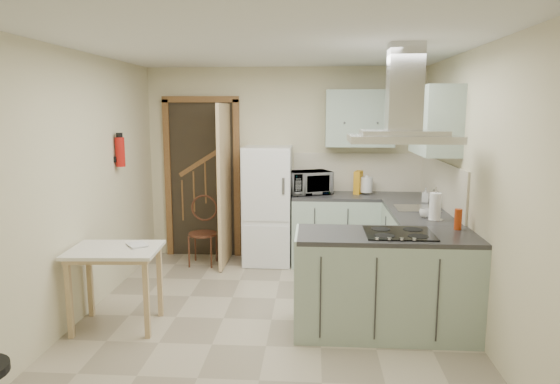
# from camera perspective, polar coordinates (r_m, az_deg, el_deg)

# --- Properties ---
(floor) EXTENTS (4.20, 4.20, 0.00)m
(floor) POSITION_cam_1_polar(r_m,az_deg,el_deg) (4.86, -0.98, -14.38)
(floor) COLOR tan
(floor) RESTS_ON ground
(ceiling) EXTENTS (4.20, 4.20, 0.00)m
(ceiling) POSITION_cam_1_polar(r_m,az_deg,el_deg) (4.48, -1.07, 16.32)
(ceiling) COLOR silver
(ceiling) RESTS_ON back_wall
(back_wall) EXTENTS (3.60, 0.00, 3.60)m
(back_wall) POSITION_cam_1_polar(r_m,az_deg,el_deg) (6.58, 0.55, 3.22)
(back_wall) COLOR beige
(back_wall) RESTS_ON floor
(left_wall) EXTENTS (0.00, 4.20, 4.20)m
(left_wall) POSITION_cam_1_polar(r_m,az_deg,el_deg) (4.99, -22.08, 0.52)
(left_wall) COLOR beige
(left_wall) RESTS_ON floor
(right_wall) EXTENTS (0.00, 4.20, 4.20)m
(right_wall) POSITION_cam_1_polar(r_m,az_deg,el_deg) (4.71, 21.37, 0.06)
(right_wall) COLOR beige
(right_wall) RESTS_ON floor
(doorway) EXTENTS (1.10, 0.12, 2.10)m
(doorway) POSITION_cam_1_polar(r_m,az_deg,el_deg) (6.73, -8.86, 1.53)
(doorway) COLOR brown
(doorway) RESTS_ON floor
(fridge) EXTENTS (0.60, 0.60, 1.50)m
(fridge) POSITION_cam_1_polar(r_m,az_deg,el_deg) (6.38, -1.41, -1.53)
(fridge) COLOR white
(fridge) RESTS_ON floor
(counter_back) EXTENTS (1.08, 0.60, 0.90)m
(counter_back) POSITION_cam_1_polar(r_m,az_deg,el_deg) (6.42, 6.29, -4.25)
(counter_back) COLOR #9EB2A0
(counter_back) RESTS_ON floor
(counter_right) EXTENTS (0.60, 1.95, 0.90)m
(counter_right) POSITION_cam_1_polar(r_m,az_deg,el_deg) (5.87, 14.82, -5.83)
(counter_right) COLOR #9EB2A0
(counter_right) RESTS_ON floor
(splashback) EXTENTS (1.68, 0.02, 0.50)m
(splashback) POSITION_cam_1_polar(r_m,az_deg,el_deg) (6.59, 8.90, 2.25)
(splashback) COLOR beige
(splashback) RESTS_ON counter_back
(wall_cabinet_back) EXTENTS (0.85, 0.35, 0.70)m
(wall_cabinet_back) POSITION_cam_1_polar(r_m,az_deg,el_deg) (6.38, 9.10, 8.31)
(wall_cabinet_back) COLOR #9EB2A0
(wall_cabinet_back) RESTS_ON back_wall
(wall_cabinet_right) EXTENTS (0.35, 0.90, 0.70)m
(wall_cabinet_right) POSITION_cam_1_polar(r_m,az_deg,el_deg) (5.43, 17.30, 7.82)
(wall_cabinet_right) COLOR #9EB2A0
(wall_cabinet_right) RESTS_ON right_wall
(peninsula) EXTENTS (1.55, 0.65, 0.90)m
(peninsula) POSITION_cam_1_polar(r_m,az_deg,el_deg) (4.56, 11.96, -10.17)
(peninsula) COLOR #9EB2A0
(peninsula) RESTS_ON floor
(hob) EXTENTS (0.58, 0.50, 0.01)m
(hob) POSITION_cam_1_polar(r_m,az_deg,el_deg) (4.44, 13.44, -4.60)
(hob) COLOR black
(hob) RESTS_ON peninsula
(extractor_hood) EXTENTS (0.90, 0.55, 0.10)m
(extractor_hood) POSITION_cam_1_polar(r_m,az_deg,el_deg) (4.32, 13.86, 5.93)
(extractor_hood) COLOR silver
(extractor_hood) RESTS_ON ceiling
(sink) EXTENTS (0.45, 0.40, 0.01)m
(sink) POSITION_cam_1_polar(r_m,az_deg,el_deg) (5.60, 15.35, -1.80)
(sink) COLOR silver
(sink) RESTS_ON counter_right
(fire_extinguisher) EXTENTS (0.10, 0.10, 0.32)m
(fire_extinguisher) POSITION_cam_1_polar(r_m,az_deg,el_deg) (5.76, -17.80, 4.38)
(fire_extinguisher) COLOR #B2140F
(fire_extinguisher) RESTS_ON left_wall
(drop_leaf_table) EXTENTS (0.82, 0.64, 0.74)m
(drop_leaf_table) POSITION_cam_1_polar(r_m,az_deg,el_deg) (4.83, -18.17, -10.35)
(drop_leaf_table) COLOR #CDB47E
(drop_leaf_table) RESTS_ON floor
(bentwood_chair) EXTENTS (0.37, 0.37, 0.80)m
(bentwood_chair) POSITION_cam_1_polar(r_m,az_deg,el_deg) (6.42, -8.84, -4.76)
(bentwood_chair) COLOR #481D18
(bentwood_chair) RESTS_ON floor
(microwave) EXTENTS (0.62, 0.53, 0.29)m
(microwave) POSITION_cam_1_polar(r_m,az_deg,el_deg) (6.33, 3.32, 1.08)
(microwave) COLOR black
(microwave) RESTS_ON counter_back
(kettle) EXTENTS (0.19, 0.19, 0.23)m
(kettle) POSITION_cam_1_polar(r_m,az_deg,el_deg) (6.43, 9.83, 0.84)
(kettle) COLOR white
(kettle) RESTS_ON counter_back
(cereal_box) EXTENTS (0.13, 0.21, 0.29)m
(cereal_box) POSITION_cam_1_polar(r_m,az_deg,el_deg) (6.42, 8.92, 1.10)
(cereal_box) COLOR orange
(cereal_box) RESTS_ON counter_back
(soap_bottle) EXTENTS (0.09, 0.10, 0.16)m
(soap_bottle) POSITION_cam_1_polar(r_m,az_deg,el_deg) (6.01, 16.30, -0.33)
(soap_bottle) COLOR #A3A1AC
(soap_bottle) RESTS_ON counter_right
(paper_towel) EXTENTS (0.12, 0.12, 0.28)m
(paper_towel) POSITION_cam_1_polar(r_m,az_deg,el_deg) (5.04, 17.30, -1.56)
(paper_towel) COLOR white
(paper_towel) RESTS_ON counter_right
(cup) EXTENTS (0.14, 0.14, 0.09)m
(cup) POSITION_cam_1_polar(r_m,az_deg,el_deg) (5.16, 16.28, -2.34)
(cup) COLOR silver
(cup) RESTS_ON counter_right
(red_bottle) EXTENTS (0.07, 0.07, 0.19)m
(red_bottle) POSITION_cam_1_polar(r_m,az_deg,el_deg) (4.73, 19.68, -2.96)
(red_bottle) COLOR #B93A0F
(red_bottle) RESTS_ON peninsula
(book) EXTENTS (0.25, 0.26, 0.09)m
(book) POSITION_cam_1_polar(r_m,az_deg,el_deg) (4.71, -16.92, -5.49)
(book) COLOR #993349
(book) RESTS_ON drop_leaf_table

